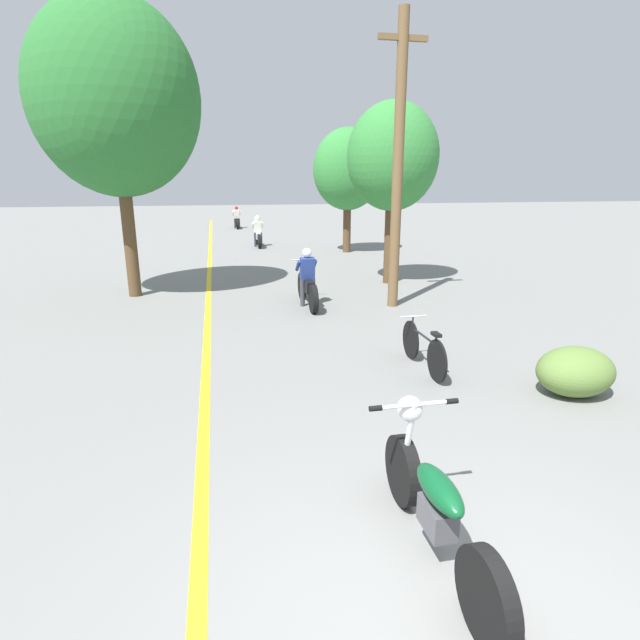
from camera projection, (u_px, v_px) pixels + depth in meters
lane_stripe_center at (209, 281)px, 14.98m from camera, size 0.14×48.00×0.01m
utility_pole at (398, 163)px, 11.20m from camera, size 1.10×0.24×6.44m
roadside_tree_right_near at (393, 158)px, 13.85m from camera, size 2.58×2.32×5.05m
roadside_tree_right_far at (348, 170)px, 20.17m from camera, size 2.82×2.54×4.97m
roadside_tree_left at (115, 99)px, 11.84m from camera, size 3.98×3.59×7.10m
roadside_bush at (575, 371)px, 7.00m from camera, size 1.10×0.88×0.70m
motorcycle_foreground at (435, 504)px, 3.97m from camera, size 0.81×2.16×1.12m
motorcycle_rider_lead at (307, 284)px, 11.99m from camera, size 0.50×2.19×1.39m
motorcycle_rider_mid at (258, 235)px, 22.65m from camera, size 0.50×2.01×1.39m
motorcycle_rider_far at (237, 220)px, 31.24m from camera, size 0.50×1.95×1.35m
bicycle_parked at (423, 348)px, 7.96m from camera, size 0.44×1.71×0.76m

